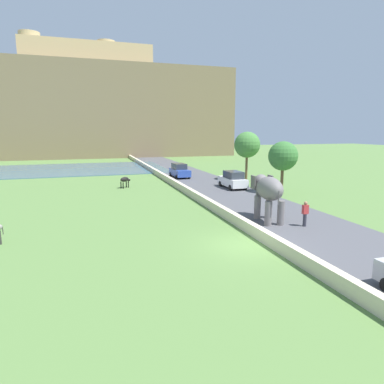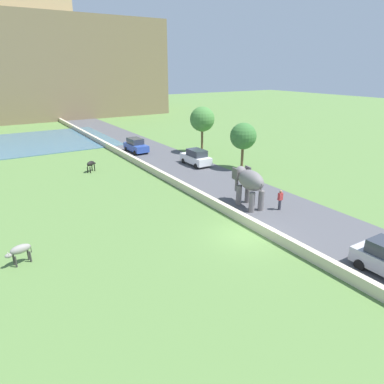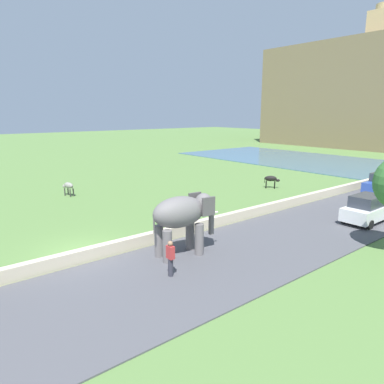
# 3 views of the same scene
# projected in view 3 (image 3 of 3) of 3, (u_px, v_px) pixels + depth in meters

# --- Properties ---
(ground_plane) EXTENTS (220.00, 220.00, 0.00)m
(ground_plane) POSITION_uv_depth(u_px,v_px,m) (82.00, 253.00, 17.80)
(ground_plane) COLOR #567A3D
(road_surface) EXTENTS (7.00, 120.00, 0.06)m
(road_surface) POSITION_uv_depth(u_px,v_px,m) (371.00, 207.00, 26.28)
(road_surface) COLOR #4C4C51
(road_surface) RESTS_ON ground
(barrier_wall) EXTENTS (0.40, 110.00, 0.66)m
(barrier_wall) POSITION_uv_depth(u_px,v_px,m) (310.00, 198.00, 27.87)
(barrier_wall) COLOR beige
(barrier_wall) RESTS_ON ground
(lake) EXTENTS (36.00, 18.00, 0.08)m
(lake) POSITION_uv_depth(u_px,v_px,m) (301.00, 160.00, 52.33)
(lake) COLOR #426B84
(lake) RESTS_ON ground
(elephant) EXTENTS (1.69, 3.54, 2.99)m
(elephant) POSITION_uv_depth(u_px,v_px,m) (183.00, 215.00, 17.03)
(elephant) COLOR slate
(elephant) RESTS_ON ground
(person_beside_elephant) EXTENTS (0.36, 0.22, 1.63)m
(person_beside_elephant) POSITION_uv_depth(u_px,v_px,m) (170.00, 258.00, 14.97)
(person_beside_elephant) COLOR #33333D
(person_beside_elephant) RESTS_ON ground
(car_white) EXTENTS (1.80, 4.00, 1.80)m
(car_white) POSITION_uv_depth(u_px,v_px,m) (368.00, 209.00, 22.44)
(car_white) COLOR white
(car_white) RESTS_ON ground
(car_blue) EXTENTS (1.93, 4.07, 1.80)m
(car_blue) POSITION_uv_depth(u_px,v_px,m) (382.00, 183.00, 30.48)
(car_blue) COLOR #2D4CA8
(car_blue) RESTS_ON ground
(cow_black) EXTENTS (1.29, 1.14, 1.15)m
(cow_black) POSITION_uv_depth(u_px,v_px,m) (271.00, 179.00, 32.74)
(cow_black) COLOR black
(cow_black) RESTS_ON ground
(cow_grey) EXTENTS (1.42, 0.67, 1.15)m
(cow_grey) POSITION_uv_depth(u_px,v_px,m) (68.00, 186.00, 29.69)
(cow_grey) COLOR gray
(cow_grey) RESTS_ON ground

